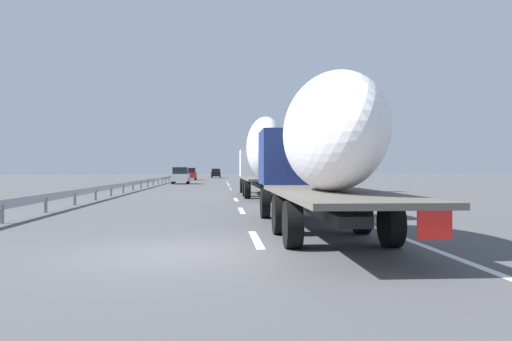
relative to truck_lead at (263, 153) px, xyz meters
name	(u,v)px	position (x,y,z in m)	size (l,w,h in m)	color
ground_plane	(211,187)	(18.60, 3.60, -2.70)	(260.00, 260.00, 0.00)	#4C4C4F
lane_stripe_0	(256,239)	(-19.40, 1.80, -2.70)	(3.20, 0.20, 0.01)	white
lane_stripe_1	(241,211)	(-10.66, 1.80, -2.70)	(3.20, 0.20, 0.01)	white
lane_stripe_2	(236,200)	(-2.94, 1.80, -2.70)	(3.20, 0.20, 0.01)	white
lane_stripe_3	(231,189)	(12.29, 1.80, -2.70)	(3.20, 0.20, 0.01)	white
lane_stripe_4	(230,188)	(14.09, 1.80, -2.70)	(3.20, 0.20, 0.01)	white
lane_stripe_5	(229,185)	(23.11, 1.80, -2.70)	(3.20, 0.20, 0.01)	white
lane_stripe_6	(228,183)	(29.46, 1.80, -2.70)	(3.20, 0.20, 0.01)	white
lane_stripe_7	(227,182)	(38.13, 1.80, -2.70)	(3.20, 0.20, 0.01)	white
edge_line_right	(263,185)	(23.60, -1.90, -2.70)	(110.00, 0.20, 0.01)	white
truck_lead	(263,153)	(0.00, 0.00, 0.00)	(13.55, 2.55, 4.86)	silver
truck_trailing	(320,147)	(-18.35, 0.00, -0.39)	(12.60, 2.55, 4.04)	navy
car_black_suv	(216,173)	(67.39, 3.54, -1.79)	(4.57, 1.83, 1.80)	black
car_red_compact	(191,174)	(49.27, 7.36, -1.75)	(4.07, 1.74, 1.91)	red
car_white_van	(181,176)	(27.85, 7.27, -1.74)	(4.41, 1.87, 1.93)	white
road_sign	(275,166)	(22.61, -3.10, -0.61)	(0.10, 0.90, 3.02)	gray
tree_0	(342,147)	(6.22, -6.52, 0.66)	(3.39, 3.39, 5.51)	#472D19
tree_1	(293,154)	(52.12, -9.35, 1.49)	(3.91, 3.91, 6.41)	#472D19
tree_2	(280,155)	(59.92, -7.96, 1.55)	(2.93, 2.93, 7.22)	#472D19
guardrail_median	(153,180)	(21.60, 9.60, -2.13)	(94.00, 0.10, 0.76)	#9EA0A5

